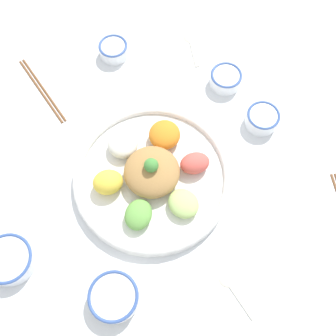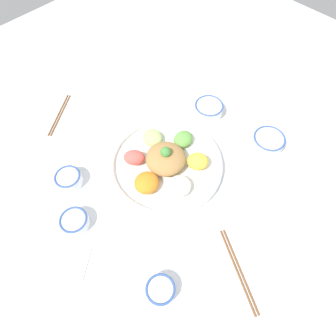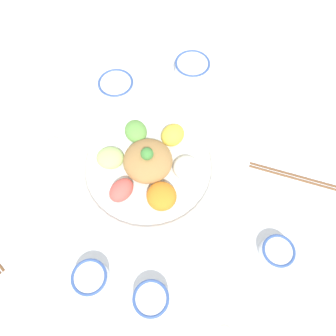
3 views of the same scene
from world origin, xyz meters
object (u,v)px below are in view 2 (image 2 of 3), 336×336
Objects in this scene: chopsticks_pair_near at (239,270)px; serving_spoon_main at (81,278)px; rice_bowl_plain at (268,141)px; serving_spoon_extra at (144,101)px; salad_platter at (166,163)px; sauce_bowl_far at (209,109)px; sauce_bowl_red at (69,179)px; sauce_bowl_dark at (161,290)px; chopsticks_pair_far at (59,114)px; rice_bowl_blue at (75,221)px.

serving_spoon_main is at bearing 75.79° from chopsticks_pair_near.
serving_spoon_main is (0.11, 0.76, -0.02)m from rice_bowl_plain.
salad_platter is at bearing -178.08° from serving_spoon_extra.
sauce_bowl_far is at bearing -79.18° from salad_platter.
sauce_bowl_red is 0.47m from sauce_bowl_dark.
salad_platter is 0.33m from sauce_bowl_red.
sauce_bowl_far reaches higher than serving_spoon_extra.
serving_spoon_extra is at bearing -3.55° from serving_spoon_main.
serving_spoon_main is at bearing -153.46° from chopsticks_pair_far.
rice_bowl_plain is 0.47m from chopsticks_pair_near.
rice_bowl_plain is 0.77m from serving_spoon_main.
sauce_bowl_red reaches higher than rice_bowl_blue.
sauce_bowl_dark is 0.37× the size of chopsticks_pair_near.
salad_platter is 3.41× the size of rice_bowl_plain.
salad_platter is at bearing -109.68° from chopsticks_pair_far.
rice_bowl_plain is at bearing -129.80° from serving_spoon_extra.
rice_bowl_plain is 0.52m from serving_spoon_extra.
sauce_bowl_far is 0.91× the size of serving_spoon_main.
sauce_bowl_far reaches higher than serving_spoon_main.
salad_platter reaches higher than sauce_bowl_dark.
rice_bowl_plain is 0.95× the size of serving_spoon_main.
salad_platter is 4.53× the size of rice_bowl_blue.
rice_bowl_plain reaches higher than serving_spoon_extra.
sauce_bowl_red is at bearing 55.31° from salad_platter.
chopsticks_pair_near is at bearing -163.59° from sauce_bowl_red.
chopsticks_pair_near is at bearing 165.87° from salad_platter.
salad_platter is 4.75× the size of sauce_bowl_dark.
serving_spoon_extra is (0.56, -0.46, -0.02)m from sauce_bowl_dark.
serving_spoon_main is at bearing 101.75° from salad_platter.
serving_spoon_extra is at bearing -67.59° from chopsticks_pair_far.
rice_bowl_blue is 0.33m from sauce_bowl_dark.
sauce_bowl_far is 0.60m from chopsticks_pair_near.
salad_platter reaches higher than serving_spoon_main.
sauce_bowl_far is (-0.13, -0.57, 0.00)m from sauce_bowl_red.
serving_spoon_main and serving_spoon_extra have the same top height.
salad_platter is 0.44m from serving_spoon_main.
sauce_bowl_red and rice_bowl_plain have the same top height.
sauce_bowl_dark is 0.23m from serving_spoon_main.
rice_bowl_plain is at bearing -82.98° from sauce_bowl_dark.
serving_spoon_extra is (0.68, -0.26, -0.00)m from chopsticks_pair_near.
sauce_bowl_dark reaches higher than serving_spoon_extra.
rice_bowl_blue is (0.05, 0.35, -0.00)m from salad_platter.
sauce_bowl_dark is 0.74× the size of sauce_bowl_far.
rice_bowl_blue is 0.71× the size of serving_spoon_main.
rice_bowl_plain is (-0.39, -0.60, 0.00)m from sauce_bowl_red.
rice_bowl_plain is at bearing -122.80° from sauce_bowl_red.
chopsticks_pair_far is (0.28, -0.15, -0.02)m from sauce_bowl_red.
chopsticks_pair_near is at bearing -169.86° from serving_spoon_extra.
chopsticks_pair_near is (-0.45, -0.25, -0.02)m from rice_bowl_blue.
chopsticks_pair_far is 0.64m from serving_spoon_main.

